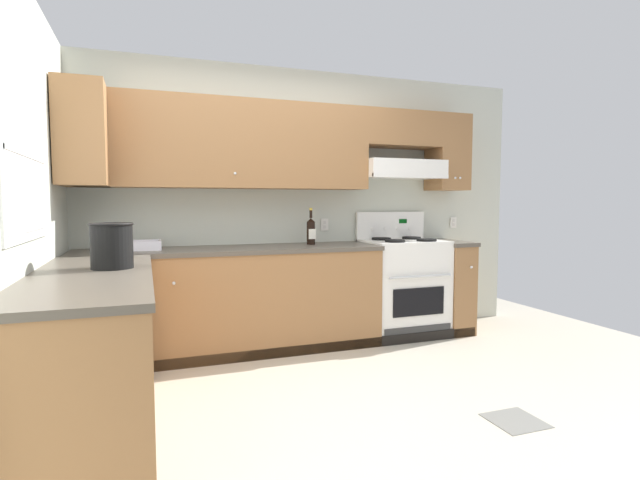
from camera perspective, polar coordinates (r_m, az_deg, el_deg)
ground_plane at (r=3.32m, az=-1.54°, el=-18.57°), size 7.04×7.04×0.00m
floor_accent_tile at (r=3.29m, az=21.95°, el=-19.04°), size 0.30×0.30×0.01m
wall_back at (r=4.63m, az=-2.94°, el=6.68°), size 4.68×0.57×2.55m
wall_left at (r=3.19m, az=-31.39°, el=4.62°), size 0.47×4.00×2.55m
counter_back_run at (r=4.33m, az=-7.38°, el=-6.88°), size 3.60×0.65×0.91m
counter_left_run at (r=3.03m, az=-24.99°, el=-12.17°), size 0.63×1.91×0.91m
stove at (r=4.85m, az=9.70°, el=-5.35°), size 0.76×0.62×1.20m
wine_bottle at (r=4.46m, az=-1.07°, el=1.14°), size 0.08×0.08×0.34m
bowl at (r=4.23m, az=-20.61°, el=-0.76°), size 0.36×0.25×0.07m
bucket at (r=3.09m, az=-23.26°, el=-0.51°), size 0.25×0.25×0.27m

